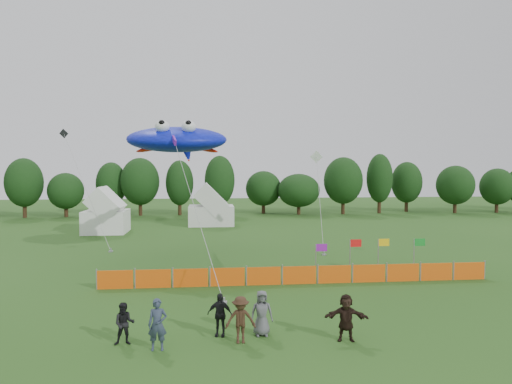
{
  "coord_description": "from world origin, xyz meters",
  "views": [
    {
      "loc": [
        -2.47,
        -17.77,
        6.45
      ],
      "look_at": [
        0.0,
        6.0,
        5.2
      ],
      "focal_mm": 32.0,
      "sensor_mm": 36.0,
      "label": 1
    }
  ],
  "objects": [
    {
      "name": "spectator_d",
      "position": [
        -2.08,
        -0.48,
        0.83
      ],
      "size": [
        1.04,
        0.62,
        1.66
      ],
      "primitive_type": "imported",
      "rotation": [
        0.0,
        0.0,
        -0.23
      ],
      "color": "black",
      "rests_on": "ground"
    },
    {
      "name": "ground",
      "position": [
        0.0,
        0.0,
        0.0
      ],
      "size": [
        160.0,
        160.0,
        0.0
      ],
      "primitive_type": "plane",
      "color": "#234C16",
      "rests_on": "ground"
    },
    {
      "name": "small_kite_dark",
      "position": [
        -13.95,
        24.42,
        5.98
      ],
      "size": [
        7.12,
        10.85,
        10.3
      ],
      "color": "black",
      "rests_on": "ground"
    },
    {
      "name": "flag_row",
      "position": [
        7.22,
        9.01,
        1.4
      ],
      "size": [
        6.73,
        0.74,
        2.15
      ],
      "color": "gray",
      "rests_on": "ground"
    },
    {
      "name": "spectator_a",
      "position": [
        -4.3,
        -1.64,
        0.92
      ],
      "size": [
        0.67,
        0.44,
        1.84
      ],
      "primitive_type": "imported",
      "rotation": [
        0.0,
        0.0,
        0.0
      ],
      "color": "#2E384D",
      "rests_on": "ground"
    },
    {
      "name": "spectator_b",
      "position": [
        -5.56,
        -1.0,
        0.78
      ],
      "size": [
        0.79,
        0.64,
        1.55
      ],
      "primitive_type": "imported",
      "rotation": [
        0.0,
        0.0,
        0.07
      ],
      "color": "black",
      "rests_on": "ground"
    },
    {
      "name": "spectator_c",
      "position": [
        -1.33,
        -1.27,
        0.87
      ],
      "size": [
        1.15,
        0.69,
        1.74
      ],
      "primitive_type": "imported",
      "rotation": [
        0.0,
        0.0,
        -0.04
      ],
      "color": "#382316",
      "rests_on": "ground"
    },
    {
      "name": "spectator_e",
      "position": [
        -0.46,
        -0.6,
        0.87
      ],
      "size": [
        0.85,
        0.56,
        1.74
      ],
      "primitive_type": "imported",
      "rotation": [
        0.0,
        0.0,
        0.0
      ],
      "color": "#54555A",
      "rests_on": "ground"
    },
    {
      "name": "spectator_f",
      "position": [
        2.61,
        -1.47,
        0.88
      ],
      "size": [
        1.69,
        0.82,
        1.75
      ],
      "primitive_type": "imported",
      "rotation": [
        0.0,
        0.0,
        -0.19
      ],
      "color": "black",
      "rests_on": "ground"
    },
    {
      "name": "tent_right",
      "position": [
        -2.2,
        33.89,
        1.82
      ],
      "size": [
        5.12,
        4.09,
        3.61
      ],
      "color": "silver",
      "rests_on": "ground"
    },
    {
      "name": "stingray_kite",
      "position": [
        -4.58,
        14.56,
        8.4
      ],
      "size": [
        6.93,
        19.64,
        9.66
      ],
      "color": "#101EEE",
      "rests_on": "ground"
    },
    {
      "name": "small_kite_white",
      "position": [
        6.94,
        20.72,
        5.24
      ],
      "size": [
        2.07,
        8.5,
        8.08
      ],
      "color": "white",
      "rests_on": "ground"
    },
    {
      "name": "tent_left",
      "position": [
        -12.69,
        28.84,
        1.85
      ],
      "size": [
        4.16,
        4.16,
        3.67
      ],
      "color": "white",
      "rests_on": "ground"
    },
    {
      "name": "barrier_fence",
      "position": [
        2.52,
        6.92,
        0.5
      ],
      "size": [
        21.9,
        0.06,
        1.0
      ],
      "color": "#E6550C",
      "rests_on": "ground"
    },
    {
      "name": "treeline",
      "position": [
        1.61,
        44.93,
        4.18
      ],
      "size": [
        104.57,
        8.78,
        8.36
      ],
      "color": "#382314",
      "rests_on": "ground"
    }
  ]
}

